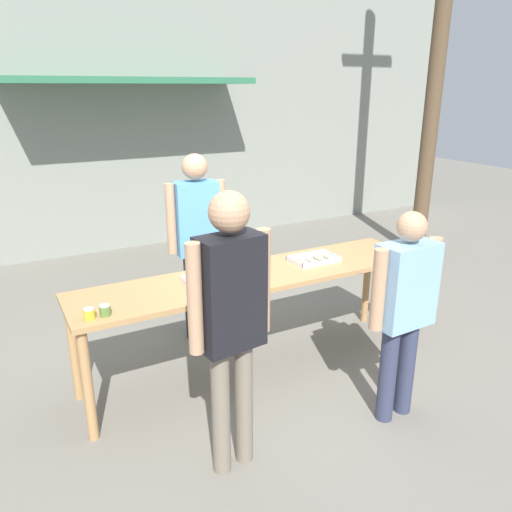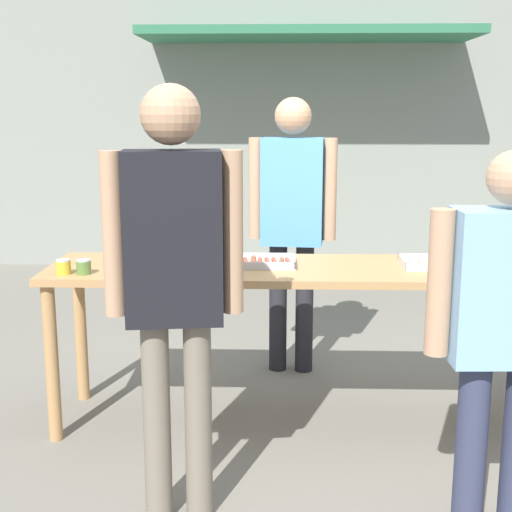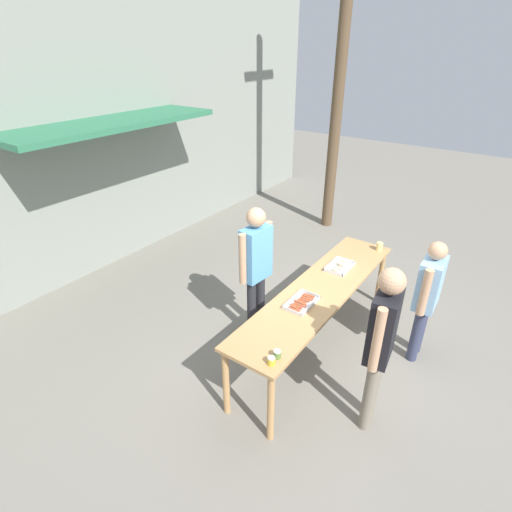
{
  "view_description": "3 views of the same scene",
  "coord_description": "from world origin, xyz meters",
  "px_view_note": "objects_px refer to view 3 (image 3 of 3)",
  "views": [
    {
      "loc": [
        -1.82,
        -3.34,
        2.32
      ],
      "look_at": [
        0.0,
        0.0,
        1.03
      ],
      "focal_mm": 35.0,
      "sensor_mm": 36.0,
      "label": 1
    },
    {
      "loc": [
        -0.27,
        -3.7,
        1.7
      ],
      "look_at": [
        -0.39,
        0.02,
        0.93
      ],
      "focal_mm": 50.0,
      "sensor_mm": 36.0,
      "label": 2
    },
    {
      "loc": [
        -3.63,
        -1.67,
        3.44
      ],
      "look_at": [
        -0.19,
        0.79,
        1.15
      ],
      "focal_mm": 28.0,
      "sensor_mm": 36.0,
      "label": 3
    }
  ],
  "objects_px": {
    "person_customer_holding_hotdog": "(381,337)",
    "person_customer_with_cup": "(428,292)",
    "food_tray_sausages": "(301,303)",
    "condiment_jar_ketchup": "(277,354)",
    "person_server_behind_table": "(256,262)",
    "food_tray_buns": "(340,266)",
    "condiment_jar_mustard": "(271,361)",
    "beer_cup": "(380,246)",
    "utility_pole": "(341,68)"
  },
  "relations": [
    {
      "from": "beer_cup",
      "to": "utility_pole",
      "type": "relative_size",
      "value": 0.02
    },
    {
      "from": "food_tray_sausages",
      "to": "condiment_jar_ketchup",
      "type": "height_order",
      "value": "condiment_jar_ketchup"
    },
    {
      "from": "food_tray_sausages",
      "to": "condiment_jar_mustard",
      "type": "bearing_deg",
      "value": -165.84
    },
    {
      "from": "person_customer_holding_hotdog",
      "to": "utility_pole",
      "type": "distance_m",
      "value": 5.35
    },
    {
      "from": "condiment_jar_ketchup",
      "to": "utility_pole",
      "type": "xyz_separation_m",
      "value": [
        4.83,
        1.85,
        2.1
      ]
    },
    {
      "from": "food_tray_buns",
      "to": "person_customer_with_cup",
      "type": "distance_m",
      "value": 1.08
    },
    {
      "from": "condiment_jar_mustard",
      "to": "condiment_jar_ketchup",
      "type": "bearing_deg",
      "value": 2.29
    },
    {
      "from": "condiment_jar_ketchup",
      "to": "person_customer_holding_hotdog",
      "type": "height_order",
      "value": "person_customer_holding_hotdog"
    },
    {
      "from": "person_server_behind_table",
      "to": "person_customer_with_cup",
      "type": "xyz_separation_m",
      "value": [
        0.78,
        -1.85,
        -0.15
      ]
    },
    {
      "from": "person_server_behind_table",
      "to": "person_customer_holding_hotdog",
      "type": "bearing_deg",
      "value": -100.23
    },
    {
      "from": "condiment_jar_mustard",
      "to": "condiment_jar_ketchup",
      "type": "height_order",
      "value": "same"
    },
    {
      "from": "food_tray_sausages",
      "to": "food_tray_buns",
      "type": "height_order",
      "value": "food_tray_buns"
    },
    {
      "from": "beer_cup",
      "to": "food_tray_buns",
      "type": "bearing_deg",
      "value": 162.96
    },
    {
      "from": "beer_cup",
      "to": "person_customer_with_cup",
      "type": "xyz_separation_m",
      "value": [
        -0.76,
        -0.85,
        -0.02
      ]
    },
    {
      "from": "food_tray_sausages",
      "to": "person_customer_with_cup",
      "type": "relative_size",
      "value": 0.27
    },
    {
      "from": "beer_cup",
      "to": "person_customer_holding_hotdog",
      "type": "xyz_separation_m",
      "value": [
        -2.04,
        -0.75,
        0.16
      ]
    },
    {
      "from": "food_tray_sausages",
      "to": "person_customer_with_cup",
      "type": "xyz_separation_m",
      "value": [
        0.99,
        -1.09,
        0.03
      ]
    },
    {
      "from": "condiment_jar_mustard",
      "to": "person_server_behind_table",
      "type": "xyz_separation_m",
      "value": [
        1.17,
        1.01,
        0.16
      ]
    },
    {
      "from": "beer_cup",
      "to": "condiment_jar_mustard",
      "type": "bearing_deg",
      "value": -179.85
    },
    {
      "from": "food_tray_buns",
      "to": "person_server_behind_table",
      "type": "distance_m",
      "value": 1.1
    },
    {
      "from": "person_customer_with_cup",
      "to": "beer_cup",
      "type": "bearing_deg",
      "value": -134.14
    },
    {
      "from": "utility_pole",
      "to": "condiment_jar_mustard",
      "type": "bearing_deg",
      "value": -159.42
    },
    {
      "from": "condiment_jar_ketchup",
      "to": "person_server_behind_table",
      "type": "height_order",
      "value": "person_server_behind_table"
    },
    {
      "from": "food_tray_sausages",
      "to": "condiment_jar_ketchup",
      "type": "relative_size",
      "value": 5.55
    },
    {
      "from": "person_server_behind_table",
      "to": "condiment_jar_ketchup",
      "type": "bearing_deg",
      "value": -131.17
    },
    {
      "from": "person_server_behind_table",
      "to": "beer_cup",
      "type": "bearing_deg",
      "value": -27.25
    },
    {
      "from": "condiment_jar_ketchup",
      "to": "person_customer_with_cup",
      "type": "xyz_separation_m",
      "value": [
        1.85,
        -0.85,
        0.0
      ]
    },
    {
      "from": "person_customer_holding_hotdog",
      "to": "person_customer_with_cup",
      "type": "bearing_deg",
      "value": 168.29
    },
    {
      "from": "condiment_jar_ketchup",
      "to": "beer_cup",
      "type": "relative_size",
      "value": 0.65
    },
    {
      "from": "utility_pole",
      "to": "person_customer_holding_hotdog",
      "type": "bearing_deg",
      "value": -148.68
    },
    {
      "from": "person_server_behind_table",
      "to": "utility_pole",
      "type": "distance_m",
      "value": 4.32
    },
    {
      "from": "food_tray_buns",
      "to": "person_customer_with_cup",
      "type": "xyz_separation_m",
      "value": [
        0.0,
        -1.08,
        0.02
      ]
    },
    {
      "from": "person_customer_holding_hotdog",
      "to": "food_tray_buns",
      "type": "bearing_deg",
      "value": -149.52
    },
    {
      "from": "person_customer_holding_hotdog",
      "to": "person_customer_with_cup",
      "type": "relative_size",
      "value": 1.16
    },
    {
      "from": "person_server_behind_table",
      "to": "utility_pole",
      "type": "height_order",
      "value": "utility_pole"
    },
    {
      "from": "condiment_jar_mustard",
      "to": "person_customer_holding_hotdog",
      "type": "bearing_deg",
      "value": -47.67
    },
    {
      "from": "food_tray_sausages",
      "to": "condiment_jar_mustard",
      "type": "relative_size",
      "value": 5.55
    },
    {
      "from": "condiment_jar_mustard",
      "to": "beer_cup",
      "type": "relative_size",
      "value": 0.65
    },
    {
      "from": "food_tray_buns",
      "to": "person_server_behind_table",
      "type": "bearing_deg",
      "value": 135.38
    },
    {
      "from": "condiment_jar_mustard",
      "to": "beer_cup",
      "type": "xyz_separation_m",
      "value": [
        2.71,
        0.01,
        0.02
      ]
    },
    {
      "from": "beer_cup",
      "to": "person_customer_holding_hotdog",
      "type": "distance_m",
      "value": 2.18
    },
    {
      "from": "condiment_jar_ketchup",
      "to": "beer_cup",
      "type": "height_order",
      "value": "beer_cup"
    },
    {
      "from": "condiment_jar_mustard",
      "to": "condiment_jar_ketchup",
      "type": "xyz_separation_m",
      "value": [
        0.1,
        0.0,
        0.0
      ]
    },
    {
      "from": "condiment_jar_mustard",
      "to": "beer_cup",
      "type": "height_order",
      "value": "beer_cup"
    },
    {
      "from": "food_tray_buns",
      "to": "utility_pole",
      "type": "xyz_separation_m",
      "value": [
        2.99,
        1.61,
        2.12
      ]
    },
    {
      "from": "person_server_behind_table",
      "to": "food_tray_buns",
      "type": "bearing_deg",
      "value": -38.9
    },
    {
      "from": "beer_cup",
      "to": "person_customer_with_cup",
      "type": "bearing_deg",
      "value": -131.99
    },
    {
      "from": "beer_cup",
      "to": "utility_pole",
      "type": "xyz_separation_m",
      "value": [
        2.22,
        1.85,
        2.08
      ]
    },
    {
      "from": "person_server_behind_table",
      "to": "person_customer_with_cup",
      "type": "relative_size",
      "value": 1.14
    },
    {
      "from": "condiment_jar_mustard",
      "to": "person_server_behind_table",
      "type": "distance_m",
      "value": 1.55
    }
  ]
}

